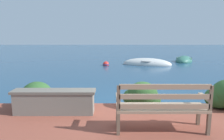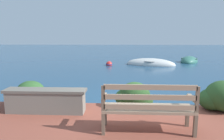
% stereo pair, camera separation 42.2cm
% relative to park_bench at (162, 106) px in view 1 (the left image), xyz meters
% --- Properties ---
extents(ground_plane, '(80.00, 80.00, 0.00)m').
position_rel_park_bench_xyz_m(ground_plane, '(-0.27, 1.52, -0.71)').
color(ground_plane, navy).
extents(park_bench, '(1.66, 0.48, 0.93)m').
position_rel_park_bench_xyz_m(park_bench, '(0.00, 0.00, 0.00)').
color(park_bench, brown).
rests_on(park_bench, patio_terrace).
extents(stone_wall, '(1.85, 0.39, 0.54)m').
position_rel_park_bench_xyz_m(stone_wall, '(-2.21, 0.85, -0.21)').
color(stone_wall, slate).
rests_on(stone_wall, patio_terrace).
extents(hedge_clump_far_left, '(0.93, 0.67, 0.63)m').
position_rel_park_bench_xyz_m(hedge_clump_far_left, '(-2.77, 1.29, -0.21)').
color(hedge_clump_far_left, '#2D5628').
rests_on(hedge_clump_far_left, patio_terrace).
extents(hedge_clump_left, '(0.93, 0.67, 0.63)m').
position_rel_park_bench_xyz_m(hedge_clump_left, '(-0.17, 1.28, -0.21)').
color(hedge_clump_left, '#284C23').
rests_on(hedge_clump_left, patio_terrace).
extents(rowboat_nearest, '(3.46, 1.97, 0.83)m').
position_rel_park_bench_xyz_m(rowboat_nearest, '(1.47, 10.01, -0.64)').
color(rowboat_nearest, silver).
rests_on(rowboat_nearest, ground_plane).
extents(rowboat_mid, '(2.07, 2.51, 0.79)m').
position_rel_park_bench_xyz_m(rowboat_mid, '(4.63, 11.79, -0.64)').
color(rowboat_mid, '#336B5B').
rests_on(rowboat_mid, ground_plane).
extents(mooring_buoy, '(0.46, 0.46, 0.42)m').
position_rel_park_bench_xyz_m(mooring_buoy, '(-1.32, 9.80, -0.63)').
color(mooring_buoy, red).
rests_on(mooring_buoy, ground_plane).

